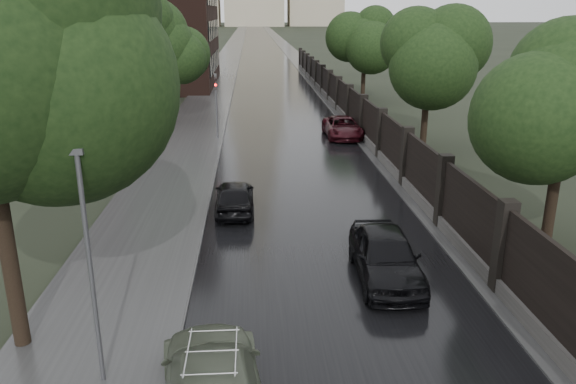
{
  "coord_description": "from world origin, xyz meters",
  "views": [
    {
      "loc": [
        -2.19,
        -8.69,
        7.49
      ],
      "look_at": [
        -0.99,
        9.82,
        1.5
      ],
      "focal_mm": 35.0,
      "sensor_mm": 36.0,
      "label": 1
    }
  ],
  "objects_px": {
    "traffic_light": "(216,101)",
    "car_right_far": "(343,127)",
    "tree_left_far": "(163,47)",
    "lamp_post": "(91,270)",
    "hatchback_left": "(235,196)",
    "tree_right_b": "(429,60)",
    "tree_right_a": "(567,98)",
    "car_right_near": "(386,255)",
    "tree_right_c": "(365,43)"
  },
  "relations": [
    {
      "from": "traffic_light",
      "to": "car_right_far",
      "type": "distance_m",
      "value": 7.91
    },
    {
      "from": "tree_left_far",
      "to": "lamp_post",
      "type": "distance_m",
      "value": 28.73
    },
    {
      "from": "traffic_light",
      "to": "hatchback_left",
      "type": "relative_size",
      "value": 1.07
    },
    {
      "from": "tree_right_b",
      "to": "hatchback_left",
      "type": "relative_size",
      "value": 1.88
    },
    {
      "from": "tree_left_far",
      "to": "lamp_post",
      "type": "relative_size",
      "value": 1.45
    },
    {
      "from": "tree_right_a",
      "to": "hatchback_left",
      "type": "relative_size",
      "value": 1.88
    },
    {
      "from": "hatchback_left",
      "to": "car_right_near",
      "type": "distance_m",
      "value": 7.62
    },
    {
      "from": "hatchback_left",
      "to": "car_right_far",
      "type": "bearing_deg",
      "value": -116.28
    },
    {
      "from": "traffic_light",
      "to": "car_right_near",
      "type": "bearing_deg",
      "value": -72.75
    },
    {
      "from": "car_right_near",
      "to": "car_right_far",
      "type": "height_order",
      "value": "car_right_near"
    },
    {
      "from": "tree_left_far",
      "to": "car_right_near",
      "type": "height_order",
      "value": "tree_left_far"
    },
    {
      "from": "tree_right_b",
      "to": "car_right_far",
      "type": "distance_m",
      "value": 6.8
    },
    {
      "from": "tree_left_far",
      "to": "tree_right_b",
      "type": "bearing_deg",
      "value": -27.3
    },
    {
      "from": "lamp_post",
      "to": "hatchback_left",
      "type": "relative_size",
      "value": 1.37
    },
    {
      "from": "tree_right_a",
      "to": "lamp_post",
      "type": "bearing_deg",
      "value": -153.26
    },
    {
      "from": "tree_right_b",
      "to": "car_right_near",
      "type": "bearing_deg",
      "value": -110.23
    },
    {
      "from": "traffic_light",
      "to": "hatchback_left",
      "type": "xyz_separation_m",
      "value": [
        1.37,
        -12.88,
        -1.76
      ]
    },
    {
      "from": "tree_left_far",
      "to": "car_right_far",
      "type": "xyz_separation_m",
      "value": [
        11.4,
        -4.71,
        -4.61
      ]
    },
    {
      "from": "tree_right_b",
      "to": "tree_right_c",
      "type": "height_order",
      "value": "same"
    },
    {
      "from": "tree_right_c",
      "to": "car_right_far",
      "type": "bearing_deg",
      "value": -105.58
    },
    {
      "from": "tree_left_far",
      "to": "tree_right_b",
      "type": "height_order",
      "value": "tree_left_far"
    },
    {
      "from": "car_right_near",
      "to": "tree_right_a",
      "type": "bearing_deg",
      "value": 20.32
    },
    {
      "from": "car_right_far",
      "to": "traffic_light",
      "type": "bearing_deg",
      "value": -178.63
    },
    {
      "from": "lamp_post",
      "to": "traffic_light",
      "type": "xyz_separation_m",
      "value": [
        1.1,
        23.49,
        -0.27
      ]
    },
    {
      "from": "tree_right_b",
      "to": "lamp_post",
      "type": "height_order",
      "value": "tree_right_b"
    },
    {
      "from": "car_right_near",
      "to": "hatchback_left",
      "type": "bearing_deg",
      "value": 127.99
    },
    {
      "from": "tree_right_c",
      "to": "traffic_light",
      "type": "distance_m",
      "value": 19.26
    },
    {
      "from": "traffic_light",
      "to": "tree_right_c",
      "type": "bearing_deg",
      "value": 51.82
    },
    {
      "from": "tree_left_far",
      "to": "tree_right_a",
      "type": "xyz_separation_m",
      "value": [
        15.5,
        -22.0,
        -0.29
      ]
    },
    {
      "from": "tree_right_b",
      "to": "car_right_far",
      "type": "height_order",
      "value": "tree_right_b"
    },
    {
      "from": "tree_left_far",
      "to": "traffic_light",
      "type": "height_order",
      "value": "tree_left_far"
    },
    {
      "from": "tree_right_b",
      "to": "lamp_post",
      "type": "distance_m",
      "value": 24.33
    },
    {
      "from": "lamp_post",
      "to": "car_right_near",
      "type": "height_order",
      "value": "lamp_post"
    },
    {
      "from": "tree_left_far",
      "to": "traffic_light",
      "type": "distance_m",
      "value": 6.84
    },
    {
      "from": "tree_right_c",
      "to": "traffic_light",
      "type": "relative_size",
      "value": 1.75
    },
    {
      "from": "traffic_light",
      "to": "car_right_near",
      "type": "height_order",
      "value": "traffic_light"
    },
    {
      "from": "tree_right_a",
      "to": "tree_right_b",
      "type": "bearing_deg",
      "value": 90.0
    },
    {
      "from": "tree_right_b",
      "to": "tree_right_c",
      "type": "xyz_separation_m",
      "value": [
        0.0,
        18.0,
        0.0
      ]
    },
    {
      "from": "lamp_post",
      "to": "hatchback_left",
      "type": "bearing_deg",
      "value": 76.89
    },
    {
      "from": "traffic_light",
      "to": "car_right_near",
      "type": "relative_size",
      "value": 0.91
    },
    {
      "from": "car_right_near",
      "to": "tree_right_b",
      "type": "bearing_deg",
      "value": 71.29
    },
    {
      "from": "tree_left_far",
      "to": "tree_right_a",
      "type": "bearing_deg",
      "value": -54.83
    },
    {
      "from": "hatchback_left",
      "to": "car_right_near",
      "type": "relative_size",
      "value": 0.85
    },
    {
      "from": "tree_right_a",
      "to": "lamp_post",
      "type": "xyz_separation_m",
      "value": [
        -12.9,
        -6.5,
        -2.28
      ]
    },
    {
      "from": "tree_right_c",
      "to": "tree_left_far",
      "type": "bearing_deg",
      "value": -147.17
    },
    {
      "from": "tree_right_a",
      "to": "car_right_near",
      "type": "bearing_deg",
      "value": -161.21
    },
    {
      "from": "traffic_light",
      "to": "car_right_far",
      "type": "xyz_separation_m",
      "value": [
        7.7,
        0.3,
        -1.77
      ]
    },
    {
      "from": "tree_right_c",
      "to": "car_right_far",
      "type": "xyz_separation_m",
      "value": [
        -4.1,
        -14.71,
        -4.32
      ]
    },
    {
      "from": "tree_right_a",
      "to": "tree_left_far",
      "type": "bearing_deg",
      "value": 125.17
    },
    {
      "from": "tree_right_a",
      "to": "tree_right_c",
      "type": "relative_size",
      "value": 1.0
    }
  ]
}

